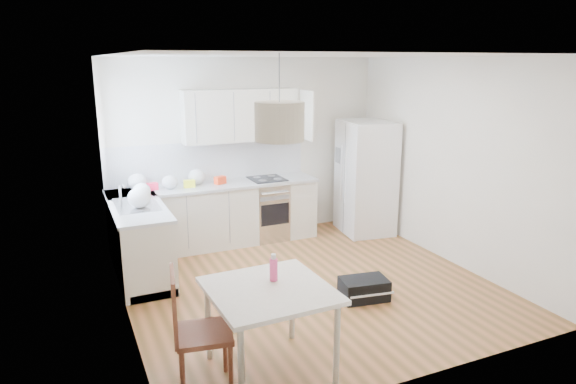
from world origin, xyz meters
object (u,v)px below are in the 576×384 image
(dining_table, at_px, (269,298))
(dining_chair, at_px, (204,331))
(refrigerator, at_px, (366,177))
(gym_bag, at_px, (364,289))

(dining_table, height_order, dining_chair, dining_chair)
(refrigerator, xyz_separation_m, gym_bag, (-1.33, -2.09, -0.76))
(gym_bag, bearing_deg, dining_chair, -148.43)
(dining_table, xyz_separation_m, gym_bag, (1.51, 0.87, -0.58))
(gym_bag, bearing_deg, dining_table, -141.16)
(refrigerator, distance_m, dining_table, 4.10)
(dining_chair, bearing_deg, refrigerator, 51.00)
(refrigerator, height_order, dining_chair, refrigerator)
(refrigerator, bearing_deg, gym_bag, -114.87)
(dining_table, bearing_deg, gym_bag, 28.25)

